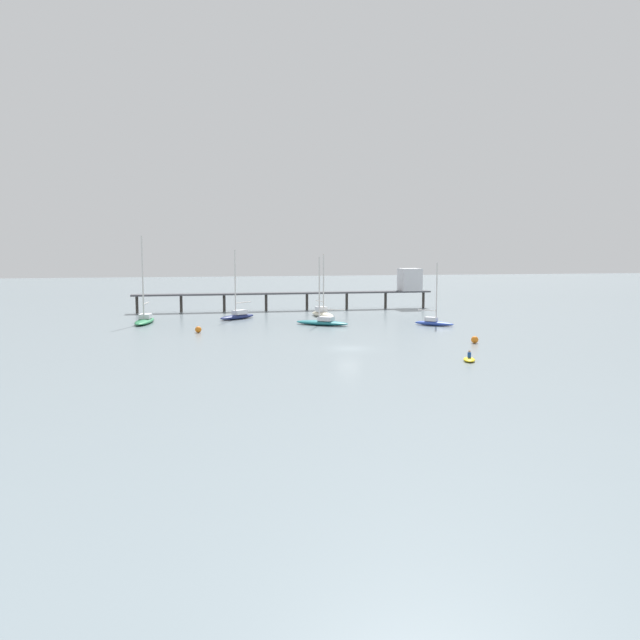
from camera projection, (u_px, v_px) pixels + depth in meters
The scene contains 10 objects.
ground_plane at pixel (349, 349), 73.99m from camera, with size 400.00×400.00×0.00m, color gray.
pier at pixel (356, 286), 122.34m from camera, with size 55.33×3.85×7.59m.
sailboat_navy at pixel (238, 315), 105.07m from camera, with size 6.79×6.25×11.16m.
sailboat_green at pixel (145, 319), 99.17m from camera, with size 3.58×9.47×13.26m.
sailboat_blue at pixel (434, 321), 96.12m from camera, with size 5.39×5.14×9.29m.
sailboat_cream at pixel (322, 313), 108.68m from camera, with size 3.59×7.91×10.42m.
sailboat_teal at pixel (322, 321), 96.75m from camera, with size 8.16×6.86×10.09m.
dinghy_yellow at pixel (469, 359), 65.61m from camera, with size 1.95×2.78×1.14m.
mooring_buoy_inner at pixel (198, 330), 87.92m from camera, with size 0.87×0.87×0.87m, color orange.
mooring_buoy_outer at pixel (475, 340), 78.08m from camera, with size 0.87×0.87×0.87m, color orange.
Camera 1 is at (-17.88, -71.06, 11.26)m, focal length 36.56 mm.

